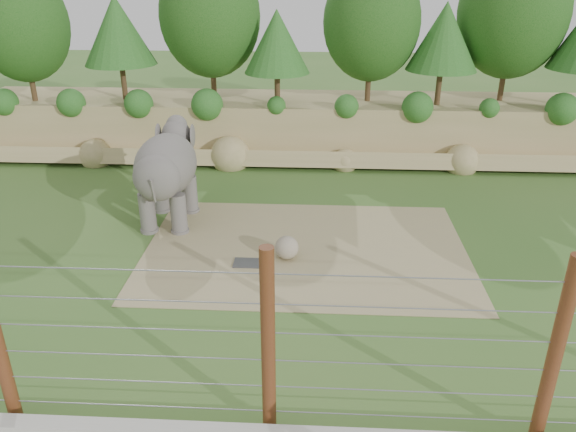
{
  "coord_description": "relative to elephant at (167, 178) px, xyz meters",
  "views": [
    {
      "loc": [
        0.79,
        -12.59,
        8.27
      ],
      "look_at": [
        0.0,
        2.0,
        1.6
      ],
      "focal_mm": 35.0,
      "sensor_mm": 36.0,
      "label": 1
    }
  ],
  "objects": [
    {
      "name": "ground",
      "position": [
        4.23,
        -4.85,
        -1.6
      ],
      "size": [
        90.0,
        90.0,
        0.0
      ],
      "primitive_type": "plane",
      "color": "#3B6A27",
      "rests_on": "ground"
    },
    {
      "name": "back_embankment",
      "position": [
        4.82,
        7.82,
        2.36
      ],
      "size": [
        30.0,
        5.52,
        8.77
      ],
      "color": "#9F915A",
      "rests_on": "ground"
    },
    {
      "name": "dirt_patch",
      "position": [
        4.73,
        -1.85,
        -1.59
      ],
      "size": [
        10.0,
        7.0,
        0.02
      ],
      "primitive_type": "cube",
      "color": "tan",
      "rests_on": "ground"
    },
    {
      "name": "drain_grate",
      "position": [
        3.1,
        -2.87,
        -1.57
      ],
      "size": [
        1.0,
        0.6,
        0.03
      ],
      "primitive_type": "cube",
      "color": "#262628",
      "rests_on": "dirt_patch"
    },
    {
      "name": "elephant",
      "position": [
        0.0,
        0.0,
        0.0
      ],
      "size": [
        1.71,
        3.97,
        3.21
      ],
      "primitive_type": null,
      "rotation": [
        0.0,
        0.0,
        -0.0
      ],
      "color": "#56514D",
      "rests_on": "ground"
    },
    {
      "name": "stone_ball",
      "position": [
        4.17,
        -2.48,
        -1.22
      ],
      "size": [
        0.72,
        0.72,
        0.72
      ],
      "primitive_type": "sphere",
      "color": "gray",
      "rests_on": "dirt_patch"
    },
    {
      "name": "barrier_fence",
      "position": [
        4.23,
        -9.35,
        0.4
      ],
      "size": [
        20.26,
        0.26,
        4.0
      ],
      "color": "#552012",
      "rests_on": "ground"
    }
  ]
}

